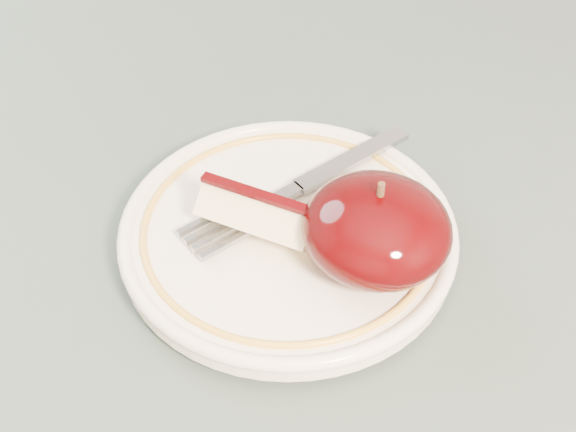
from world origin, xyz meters
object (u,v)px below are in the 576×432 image
at_px(plate, 288,233).
at_px(fork, 297,188).
at_px(apple_half, 377,229).
at_px(table, 146,377).

distance_m(plate, fork, 0.03).
height_order(apple_half, fork, apple_half).
height_order(table, apple_half, apple_half).
relative_size(table, fork, 5.83).
xyz_separation_m(table, plate, (0.07, 0.07, 0.10)).
relative_size(plate, apple_half, 2.42).
bearing_deg(table, fork, 54.93).
height_order(plate, fork, fork).
bearing_deg(fork, plate, -138.61).
relative_size(table, apple_half, 10.92).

